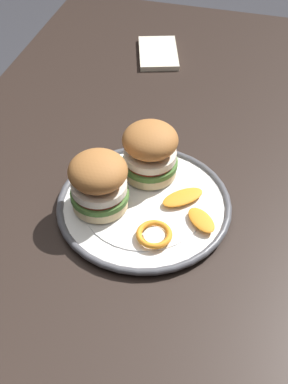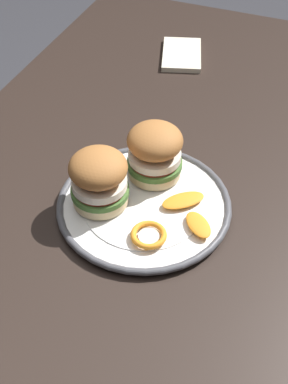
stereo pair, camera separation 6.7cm
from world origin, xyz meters
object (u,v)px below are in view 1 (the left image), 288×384
Objects in this scene: dinner_plate at (144,205)px; sandwich_half_left at (99,182)px; dining_table at (164,228)px; sandwich_half_right at (150,151)px.

sandwich_half_left is (-0.02, 0.07, 0.06)m from dinner_plate.
dinner_plate is (-0.04, 0.03, 0.10)m from dining_table.
dining_table is 0.17m from sandwich_half_right.
dinner_plate is at bearing -172.97° from sandwich_half_right.
sandwich_half_right reaches higher than dining_table.
dinner_plate is at bearing -70.78° from sandwich_half_left.
sandwich_half_left is (-0.07, 0.10, 0.16)m from dining_table.
dinner_plate is 0.09m from sandwich_half_right.
sandwich_half_left reaches higher than dinner_plate.
dining_table is at bearing -54.79° from sandwich_half_left.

